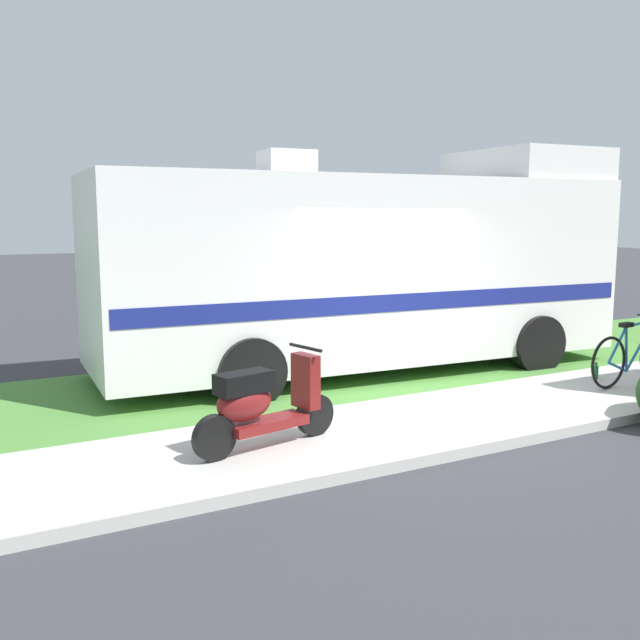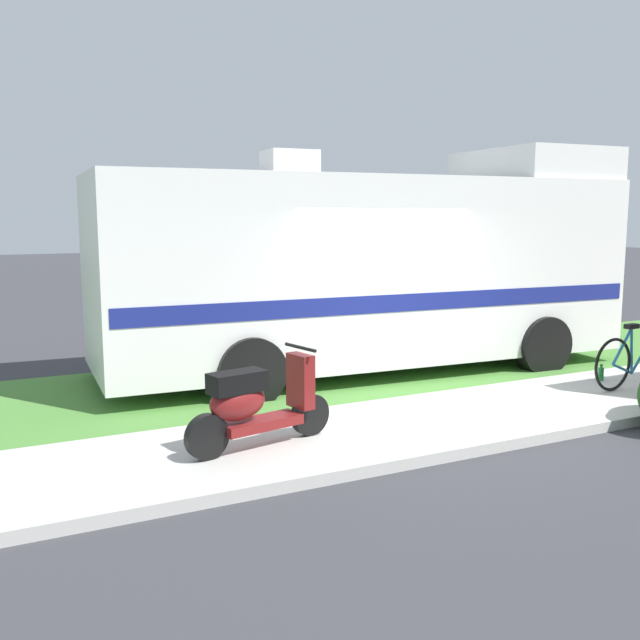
{
  "view_description": "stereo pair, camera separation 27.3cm",
  "coord_description": "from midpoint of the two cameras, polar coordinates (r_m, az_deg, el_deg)",
  "views": [
    {
      "loc": [
        -5.32,
        -7.5,
        2.41
      ],
      "look_at": [
        -1.07,
        0.3,
        1.1
      ],
      "focal_mm": 39.99,
      "sensor_mm": 36.0,
      "label": 1
    },
    {
      "loc": [
        -5.07,
        -7.62,
        2.41
      ],
      "look_at": [
        -1.07,
        0.3,
        1.1
      ],
      "focal_mm": 39.99,
      "sensor_mm": 36.0,
      "label": 2
    }
  ],
  "objects": [
    {
      "name": "scooter",
      "position": [
        7.07,
        -5.8,
        -6.67
      ],
      "size": [
        1.65,
        0.61,
        0.97
      ],
      "color": "black",
      "rests_on": "ground"
    },
    {
      "name": "bottle_green",
      "position": [
        10.76,
        20.52,
        -3.9
      ],
      "size": [
        0.08,
        0.08,
        0.23
      ],
      "color": "#19722D",
      "rests_on": "ground"
    },
    {
      "name": "motorhome_rv",
      "position": [
        10.85,
        3.06,
        4.3
      ],
      "size": [
        8.08,
        2.95,
        3.45
      ],
      "color": "silver",
      "rests_on": "ground"
    },
    {
      "name": "bicycle",
      "position": [
        10.56,
        23.08,
        -2.64
      ],
      "size": [
        1.76,
        0.52,
        0.91
      ],
      "color": "black",
      "rests_on": "ground"
    },
    {
      "name": "pickup_truck_near",
      "position": [
        16.39,
        6.29,
        3.35
      ],
      "size": [
        5.37,
        2.31,
        1.85
      ],
      "color": "#B7B29E",
      "rests_on": "ground"
    },
    {
      "name": "grass_strip",
      "position": [
        10.71,
        1.24,
        -4.39
      ],
      "size": [
        24.0,
        3.4,
        0.08
      ],
      "color": "#4C8438",
      "rests_on": "ground"
    },
    {
      "name": "ground_plane",
      "position": [
        9.48,
        5.77,
        -6.37
      ],
      "size": [
        80.0,
        80.0,
        0.0
      ],
      "primitive_type": "plane",
      "color": "#38383D"
    },
    {
      "name": "sidewalk",
      "position": [
        8.54,
        10.36,
        -7.72
      ],
      "size": [
        24.0,
        2.0,
        0.12
      ],
      "color": "beige",
      "rests_on": "ground"
    }
  ]
}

